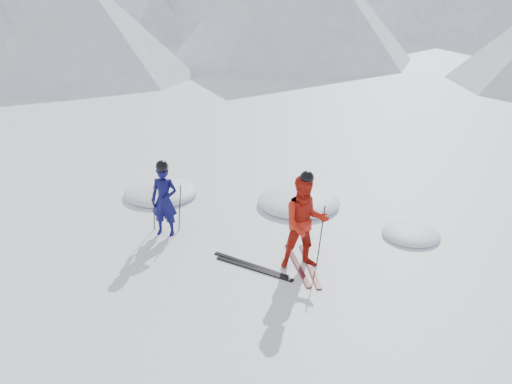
# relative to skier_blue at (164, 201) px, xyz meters

# --- Properties ---
(ground) EXTENTS (160.00, 160.00, 0.00)m
(ground) POSITION_rel_skier_blue_xyz_m (3.59, -0.42, -0.79)
(ground) COLOR white
(ground) RESTS_ON ground
(skier_blue) EXTENTS (0.59, 0.40, 1.59)m
(skier_blue) POSITION_rel_skier_blue_xyz_m (0.00, 0.00, 0.00)
(skier_blue) COLOR #0C0B45
(skier_blue) RESTS_ON ground
(skier_red) EXTENTS (1.08, 0.96, 1.86)m
(skier_red) POSITION_rel_skier_blue_xyz_m (3.09, -0.87, 0.14)
(skier_red) COLOR red
(skier_red) RESTS_ON ground
(pole_blue_left) EXTENTS (0.11, 0.08, 1.06)m
(pole_blue_left) POSITION_rel_skier_blue_xyz_m (-0.30, 0.15, -0.26)
(pole_blue_left) COLOR black
(pole_blue_left) RESTS_ON ground
(pole_blue_right) EXTENTS (0.11, 0.07, 1.06)m
(pole_blue_right) POSITION_rel_skier_blue_xyz_m (0.25, 0.25, -0.26)
(pole_blue_right) COLOR black
(pole_blue_right) RESTS_ON ground
(pole_red_left) EXTENTS (0.12, 0.10, 1.24)m
(pole_red_left) POSITION_rel_skier_blue_xyz_m (2.79, -0.62, -0.17)
(pole_red_left) COLOR black
(pole_red_left) RESTS_ON ground
(pole_red_right) EXTENTS (0.12, 0.09, 1.24)m
(pole_red_right) POSITION_rel_skier_blue_xyz_m (3.39, -0.72, -0.17)
(pole_red_right) COLOR black
(pole_red_right) RESTS_ON ground
(ski_worn_left) EXTENTS (0.69, 1.62, 0.03)m
(ski_worn_left) POSITION_rel_skier_blue_xyz_m (2.97, -0.87, -0.78)
(ski_worn_left) COLOR black
(ski_worn_left) RESTS_ON ground
(ski_worn_right) EXTENTS (0.58, 1.65, 0.03)m
(ski_worn_right) POSITION_rel_skier_blue_xyz_m (3.21, -0.87, -0.78)
(ski_worn_right) COLOR black
(ski_worn_right) RESTS_ON ground
(ski_loose_a) EXTENTS (1.60, 0.75, 0.03)m
(ski_loose_a) POSITION_rel_skier_blue_xyz_m (2.06, -1.02, -0.78)
(ski_loose_a) COLOR black
(ski_loose_a) RESTS_ON ground
(ski_loose_b) EXTENTS (1.62, 0.70, 0.03)m
(ski_loose_b) POSITION_rel_skier_blue_xyz_m (2.16, -1.17, -0.78)
(ski_loose_b) COLOR black
(ski_loose_b) RESTS_ON ground
(snow_lumps) EXTENTS (7.66, 2.89, 0.44)m
(snow_lumps) POSITION_rel_skier_blue_xyz_m (1.60, 1.94, -0.79)
(snow_lumps) COLOR white
(snow_lumps) RESTS_ON ground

